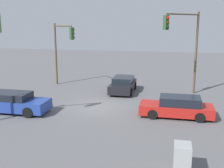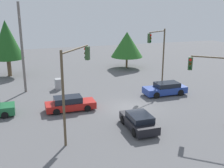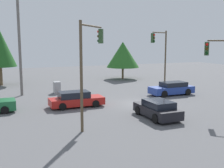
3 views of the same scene
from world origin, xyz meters
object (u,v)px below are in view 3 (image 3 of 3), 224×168
(sedan_dark, at_px, (157,109))
(traffic_signal_main, at_px, (90,55))
(electrical_cabinet, at_px, (57,87))
(sedan_red, at_px, (76,99))
(traffic_signal_aux, at_px, (161,50))
(sedan_blue, at_px, (172,89))

(sedan_dark, distance_m, traffic_signal_main, 6.49)
(sedan_dark, xyz_separation_m, electrical_cabinet, (-12.88, -4.69, -0.02))
(sedan_dark, relative_size, sedan_red, 0.88)
(traffic_signal_aux, bearing_deg, sedan_blue, 50.58)
(sedan_blue, height_order, traffic_signal_main, traffic_signal_main)
(sedan_dark, height_order, traffic_signal_aux, traffic_signal_aux)
(sedan_red, xyz_separation_m, traffic_signal_aux, (-4.71, 11.47, 3.96))
(electrical_cabinet, bearing_deg, sedan_blue, 62.31)
(sedan_blue, relative_size, electrical_cabinet, 3.75)
(sedan_dark, bearing_deg, sedan_red, 128.31)
(sedan_dark, height_order, traffic_signal_main, traffic_signal_main)
(sedan_blue, bearing_deg, traffic_signal_main, 120.99)
(sedan_blue, height_order, traffic_signal_aux, traffic_signal_aux)
(traffic_signal_main, xyz_separation_m, electrical_cabinet, (-12.54, 0.38, -4.05))
(sedan_blue, xyz_separation_m, traffic_signal_main, (6.80, -11.32, 4.01))
(traffic_signal_main, height_order, traffic_signal_aux, traffic_signal_main)
(sedan_dark, distance_m, sedan_red, 7.35)
(traffic_signal_aux, relative_size, electrical_cabinet, 5.46)
(sedan_red, bearing_deg, sedan_blue, 97.25)
(traffic_signal_aux, bearing_deg, sedan_red, -5.82)
(sedan_blue, height_order, electrical_cabinet, sedan_blue)
(electrical_cabinet, bearing_deg, traffic_signal_aux, 78.27)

